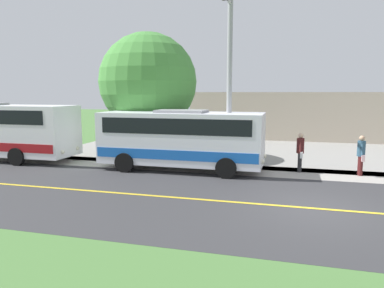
# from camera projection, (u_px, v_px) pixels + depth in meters

# --- Properties ---
(ground_plane) EXTENTS (120.00, 120.00, 0.00)m
(ground_plane) POSITION_uv_depth(u_px,v_px,m) (315.00, 209.00, 11.44)
(ground_plane) COLOR #477238
(road_surface) EXTENTS (8.00, 100.00, 0.01)m
(road_surface) POSITION_uv_depth(u_px,v_px,m) (315.00, 209.00, 11.44)
(road_surface) COLOR #333335
(road_surface) RESTS_ON ground
(sidewalk) EXTENTS (2.40, 100.00, 0.01)m
(sidewalk) POSITION_uv_depth(u_px,v_px,m) (308.00, 173.00, 16.41)
(sidewalk) COLOR #9E9991
(sidewalk) RESTS_ON ground
(parking_lot_surface) EXTENTS (14.00, 36.00, 0.01)m
(parking_lot_surface) POSITION_uv_depth(u_px,v_px,m) (353.00, 152.00, 22.51)
(parking_lot_surface) COLOR gray
(parking_lot_surface) RESTS_ON ground
(road_centre_line) EXTENTS (0.16, 100.00, 0.00)m
(road_centre_line) POSITION_uv_depth(u_px,v_px,m) (315.00, 208.00, 11.44)
(road_centre_line) COLOR gold
(road_centre_line) RESTS_ON ground
(shuttle_bus_front) EXTENTS (2.79, 7.72, 2.83)m
(shuttle_bus_front) POSITION_uv_depth(u_px,v_px,m) (182.00, 137.00, 17.08)
(shuttle_bus_front) COLOR white
(shuttle_bus_front) RESTS_ON ground
(pedestrian_with_bags) EXTENTS (0.72, 0.34, 1.77)m
(pedestrian_with_bags) POSITION_uv_depth(u_px,v_px,m) (361.00, 154.00, 15.95)
(pedestrian_with_bags) COLOR #4C1919
(pedestrian_with_bags) RESTS_ON ground
(pedestrian_waiting) EXTENTS (0.72, 0.34, 1.80)m
(pedestrian_waiting) POSITION_uv_depth(u_px,v_px,m) (300.00, 151.00, 16.65)
(pedestrian_waiting) COLOR #262628
(pedestrian_waiting) RESTS_ON ground
(street_light_pole) EXTENTS (1.97, 0.24, 7.71)m
(street_light_pole) POSITION_uv_depth(u_px,v_px,m) (229.00, 79.00, 16.43)
(street_light_pole) COLOR #9E9EA3
(street_light_pole) RESTS_ON ground
(tree_curbside) EXTENTS (5.39, 5.39, 6.92)m
(tree_curbside) POSITION_uv_depth(u_px,v_px,m) (148.00, 82.00, 20.13)
(tree_curbside) COLOR #4C3826
(tree_curbside) RESTS_ON ground
(commercial_building) EXTENTS (10.00, 19.63, 3.67)m
(commercial_building) POSITION_uv_depth(u_px,v_px,m) (315.00, 114.00, 31.32)
(commercial_building) COLOR #B7A893
(commercial_building) RESTS_ON ground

